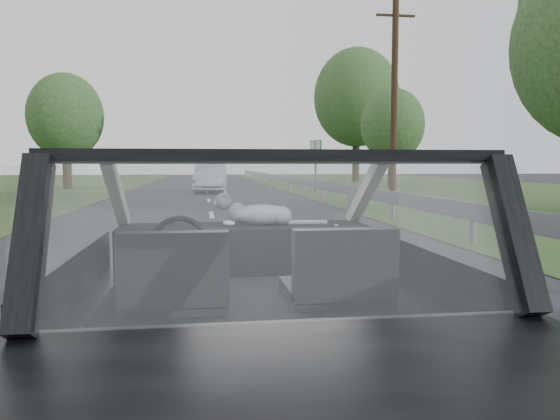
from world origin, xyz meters
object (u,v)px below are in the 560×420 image
object	(u,v)px
other_car	(211,178)
highway_sign	(316,166)
cat	(260,213)
subject_car	(253,289)
utility_pole	(394,96)

from	to	relation	value
other_car	highway_sign	world-z (taller)	highway_sign
cat	subject_car	bearing A→B (deg)	-97.20
utility_pole	highway_sign	bearing A→B (deg)	138.52
highway_sign	utility_pole	distance (m)	5.08
highway_sign	cat	bearing A→B (deg)	-123.50
other_car	highway_sign	xyz separation A→B (m)	(5.08, -0.60, 0.57)
other_car	highway_sign	size ratio (longest dim) A/B	1.68
other_car	utility_pole	distance (m)	9.46
utility_pole	cat	bearing A→B (deg)	-112.11
highway_sign	other_car	bearing A→B (deg)	152.63
cat	other_car	size ratio (longest dim) A/B	0.12
cat	utility_pole	world-z (taller)	utility_pole
subject_car	utility_pole	bearing A→B (deg)	68.22
cat	other_car	bearing A→B (deg)	92.44
subject_car	utility_pole	distance (m)	22.65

